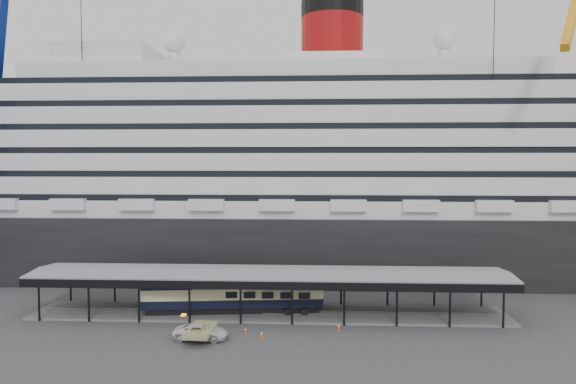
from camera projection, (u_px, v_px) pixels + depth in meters
name	position (u px, v px, depth m)	size (l,w,h in m)	color
ground	(266.00, 327.00, 61.73)	(200.00, 200.00, 0.00)	#39393C
cruise_ship	(283.00, 160.00, 92.57)	(130.00, 30.00, 43.90)	black
platform_canopy	(269.00, 295.00, 66.58)	(56.00, 9.18, 5.30)	slate
port_truck	(201.00, 332.00, 57.35)	(2.56, 5.55, 1.54)	silver
pullman_carriage	(233.00, 293.00, 66.79)	(21.49, 5.18, 20.93)	black
traffic_cone_left	(262.00, 334.00, 57.99)	(0.48, 0.48, 0.72)	#DD500C
traffic_cone_mid	(245.00, 330.00, 59.40)	(0.41, 0.41, 0.66)	#D7410B
traffic_cone_right	(339.00, 327.00, 60.46)	(0.52, 0.52, 0.77)	red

